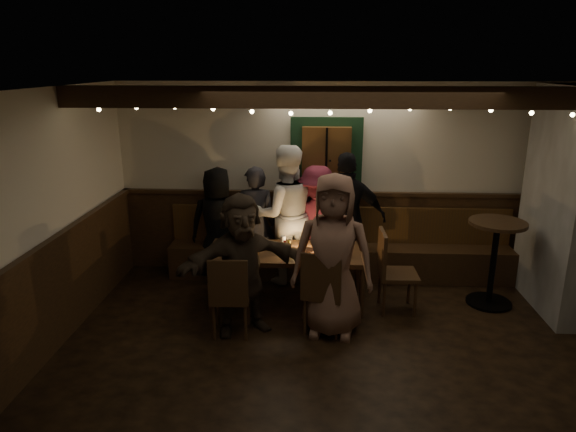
# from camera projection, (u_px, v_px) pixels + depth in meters

# --- Properties ---
(room) EXTENTS (6.02, 5.01, 2.62)m
(room) POSITION_uv_depth(u_px,v_px,m) (436.00, 221.00, 5.92)
(room) COLOR black
(room) RESTS_ON ground
(dining_table) EXTENTS (1.89, 0.81, 0.82)m
(dining_table) POSITION_uv_depth(u_px,v_px,m) (287.00, 255.00, 6.12)
(dining_table) COLOR black
(dining_table) RESTS_ON ground
(chair_near_left) EXTENTS (0.43, 0.43, 0.91)m
(chair_near_left) POSITION_uv_depth(u_px,v_px,m) (230.00, 292.00, 5.38)
(chair_near_left) COLOR black
(chair_near_left) RESTS_ON ground
(chair_near_right) EXTENTS (0.52, 0.52, 0.95)m
(chair_near_right) POSITION_uv_depth(u_px,v_px,m) (323.00, 288.00, 5.43)
(chair_near_right) COLOR black
(chair_near_right) RESTS_ON ground
(chair_end) EXTENTS (0.45, 0.45, 0.98)m
(chair_end) POSITION_uv_depth(u_px,v_px,m) (391.00, 267.00, 5.97)
(chair_end) COLOR black
(chair_end) RESTS_ON ground
(high_top) EXTENTS (0.66, 0.66, 1.05)m
(high_top) POSITION_uv_depth(u_px,v_px,m) (494.00, 252.00, 6.09)
(high_top) COLOR black
(high_top) RESTS_ON ground
(person_a) EXTENTS (0.78, 0.54, 1.53)m
(person_a) POSITION_uv_depth(u_px,v_px,m) (218.00, 224.00, 6.85)
(person_a) COLOR black
(person_a) RESTS_ON ground
(person_b) EXTENTS (0.59, 0.41, 1.55)m
(person_b) POSITION_uv_depth(u_px,v_px,m) (255.00, 223.00, 6.85)
(person_b) COLOR #2B2A32
(person_b) RESTS_ON ground
(person_c) EXTENTS (1.03, 0.89, 1.83)m
(person_c) POSITION_uv_depth(u_px,v_px,m) (285.00, 214.00, 6.73)
(person_c) COLOR white
(person_c) RESTS_ON ground
(person_d) EXTENTS (1.09, 0.74, 1.56)m
(person_d) POSITION_uv_depth(u_px,v_px,m) (317.00, 224.00, 6.80)
(person_d) COLOR #5B192B
(person_d) RESTS_ON ground
(person_e) EXTENTS (1.04, 0.47, 1.75)m
(person_e) POSITION_uv_depth(u_px,v_px,m) (347.00, 219.00, 6.68)
(person_e) COLOR black
(person_e) RESTS_ON ground
(person_f) EXTENTS (1.50, 0.99, 1.55)m
(person_f) POSITION_uv_depth(u_px,v_px,m) (242.00, 264.00, 5.44)
(person_f) COLOR #32261C
(person_f) RESTS_ON ground
(person_g) EXTENTS (0.92, 0.66, 1.77)m
(person_g) POSITION_uv_depth(u_px,v_px,m) (333.00, 256.00, 5.37)
(person_g) COLOR brown
(person_g) RESTS_ON ground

